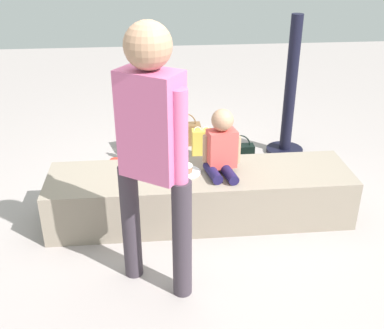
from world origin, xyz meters
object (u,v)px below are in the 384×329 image
object	(u,v)px
adult_standing	(152,142)
handbag_black_leather	(239,156)
cake_plate	(186,170)
handbag_brown_canvas	(185,133)
party_cup_red	(115,165)
child_seated	(222,146)
water_bottle_near_gift	(124,149)
cake_box_white	(133,143)
gift_bag	(202,145)

from	to	relation	value
adult_standing	handbag_black_leather	size ratio (longest dim) A/B	4.80
cake_plate	handbag_brown_canvas	world-z (taller)	cake_plate
handbag_black_leather	handbag_brown_canvas	distance (m)	0.75
cake_plate	handbag_black_leather	world-z (taller)	cake_plate
cake_plate	handbag_black_leather	bearing A→B (deg)	54.43
cake_plate	party_cup_red	xyz separation A→B (m)	(-0.59, 0.85, -0.35)
adult_standing	handbag_brown_canvas	world-z (taller)	adult_standing
child_seated	water_bottle_near_gift	bearing A→B (deg)	125.68
handbag_black_leather	cake_box_white	bearing A→B (deg)	151.49
adult_standing	cake_box_white	distance (m)	2.25
cake_plate	adult_standing	bearing A→B (deg)	-108.22
adult_standing	cake_plate	distance (m)	0.96
water_bottle_near_gift	party_cup_red	size ratio (longest dim) A/B	2.13
party_cup_red	handbag_brown_canvas	world-z (taller)	handbag_brown_canvas
cake_plate	cake_box_white	xyz separation A→B (m)	(-0.43, 1.31, -0.35)
water_bottle_near_gift	handbag_brown_canvas	xyz separation A→B (m)	(0.61, 0.30, 0.01)
adult_standing	cake_box_white	bearing A→B (deg)	95.23
adult_standing	party_cup_red	world-z (taller)	adult_standing
gift_bag	party_cup_red	distance (m)	0.84
child_seated	water_bottle_near_gift	world-z (taller)	child_seated
cake_box_white	adult_standing	bearing A→B (deg)	-84.77
child_seated	cake_plate	size ratio (longest dim) A/B	2.16
child_seated	adult_standing	world-z (taller)	adult_standing
water_bottle_near_gift	cake_box_white	bearing A→B (deg)	71.57
party_cup_red	handbag_black_leather	bearing A→B (deg)	-3.50
adult_standing	cake_plate	xyz separation A→B (m)	(0.24, 0.73, -0.57)
child_seated	adult_standing	size ratio (longest dim) A/B	0.30
child_seated	cake_plate	distance (m)	0.32
child_seated	handbag_brown_canvas	size ratio (longest dim) A/B	1.42
cake_plate	child_seated	bearing A→B (deg)	-1.18
cake_box_white	handbag_black_leather	world-z (taller)	handbag_black_leather
water_bottle_near_gift	cake_box_white	size ratio (longest dim) A/B	0.80
cake_box_white	handbag_brown_canvas	size ratio (longest dim) A/B	0.85
cake_plate	handbag_brown_canvas	bearing A→B (deg)	85.74
child_seated	cake_box_white	size ratio (longest dim) A/B	1.66
gift_bag	handbag_black_leather	distance (m)	0.39
adult_standing	handbag_brown_canvas	size ratio (longest dim) A/B	4.74
adult_standing	gift_bag	xyz separation A→B (m)	(0.48, 1.73, -0.82)
party_cup_red	cake_plate	bearing A→B (deg)	-55.27
cake_plate	handbag_black_leather	distance (m)	1.00
party_cup_red	handbag_brown_canvas	bearing A→B (deg)	37.32
adult_standing	party_cup_red	xyz separation A→B (m)	(-0.35, 1.58, -0.92)
cake_box_white	child_seated	bearing A→B (deg)	-62.32
gift_bag	water_bottle_near_gift	bearing A→B (deg)	174.60
adult_standing	handbag_black_leather	xyz separation A→B (m)	(0.80, 1.51, -0.85)
cake_plate	gift_bag	size ratio (longest dim) A/B	0.66
cake_plate	party_cup_red	size ratio (longest dim) A/B	2.05
water_bottle_near_gift	handbag_black_leather	bearing A→B (deg)	-15.35
gift_bag	water_bottle_near_gift	world-z (taller)	gift_bag
child_seated	cake_box_white	bearing A→B (deg)	117.68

